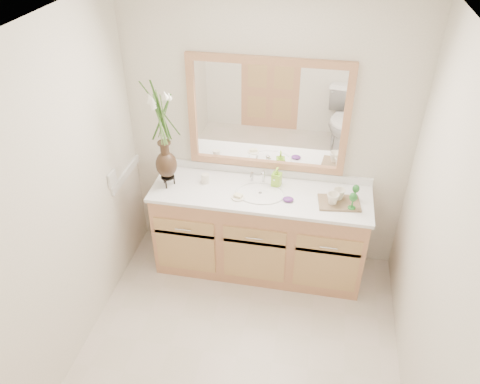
% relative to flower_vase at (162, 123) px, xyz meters
% --- Properties ---
extents(floor, '(2.60, 2.60, 0.00)m').
position_rel_flower_vase_xyz_m(floor, '(0.79, -0.97, -1.41)').
color(floor, beige).
rests_on(floor, ground).
extents(ceiling, '(2.40, 2.60, 0.02)m').
position_rel_flower_vase_xyz_m(ceiling, '(0.79, -0.97, 0.99)').
color(ceiling, white).
rests_on(ceiling, wall_back).
extents(wall_back, '(2.40, 0.02, 2.40)m').
position_rel_flower_vase_xyz_m(wall_back, '(0.79, 0.33, -0.21)').
color(wall_back, white).
rests_on(wall_back, floor).
extents(wall_left, '(0.02, 2.60, 2.40)m').
position_rel_flower_vase_xyz_m(wall_left, '(-0.41, -0.97, -0.21)').
color(wall_left, white).
rests_on(wall_left, floor).
extents(wall_right, '(0.02, 2.60, 2.40)m').
position_rel_flower_vase_xyz_m(wall_right, '(1.99, -0.97, -0.21)').
color(wall_right, white).
rests_on(wall_right, floor).
extents(vanity, '(1.80, 0.55, 0.80)m').
position_rel_flower_vase_xyz_m(vanity, '(0.79, 0.04, -1.01)').
color(vanity, tan).
rests_on(vanity, floor).
extents(counter, '(1.84, 0.57, 0.03)m').
position_rel_flower_vase_xyz_m(counter, '(0.79, 0.04, -0.60)').
color(counter, white).
rests_on(counter, vanity).
extents(sink, '(0.38, 0.34, 0.23)m').
position_rel_flower_vase_xyz_m(sink, '(0.79, 0.02, -0.64)').
color(sink, white).
rests_on(sink, counter).
extents(mirror, '(1.32, 0.04, 0.97)m').
position_rel_flower_vase_xyz_m(mirror, '(0.79, 0.30, -0.01)').
color(mirror, white).
rests_on(mirror, wall_back).
extents(switch_plate, '(0.02, 0.12, 0.12)m').
position_rel_flower_vase_xyz_m(switch_plate, '(-0.40, -0.21, -0.43)').
color(switch_plate, white).
rests_on(switch_plate, wall_left).
extents(flower_vase, '(0.21, 0.21, 0.86)m').
position_rel_flower_vase_xyz_m(flower_vase, '(0.00, 0.00, 0.00)').
color(flower_vase, black).
rests_on(flower_vase, counter).
extents(tumbler, '(0.06, 0.06, 0.08)m').
position_rel_flower_vase_xyz_m(tumbler, '(0.30, 0.10, -0.54)').
color(tumbler, white).
rests_on(tumbler, counter).
extents(soap_dish, '(0.11, 0.11, 0.04)m').
position_rel_flower_vase_xyz_m(soap_dish, '(0.62, -0.08, -0.57)').
color(soap_dish, white).
rests_on(soap_dish, counter).
extents(soap_bottle, '(0.08, 0.08, 0.15)m').
position_rel_flower_vase_xyz_m(soap_bottle, '(0.90, 0.17, -0.51)').
color(soap_bottle, '#90CF30').
rests_on(soap_bottle, counter).
extents(purple_dish, '(0.11, 0.10, 0.03)m').
position_rel_flower_vase_xyz_m(purple_dish, '(1.03, -0.04, -0.57)').
color(purple_dish, '#592776').
rests_on(purple_dish, counter).
extents(tray, '(0.35, 0.26, 0.02)m').
position_rel_flower_vase_xyz_m(tray, '(1.44, -0.00, -0.57)').
color(tray, brown).
rests_on(tray, counter).
extents(mug_left, '(0.13, 0.13, 0.10)m').
position_rel_flower_vase_xyz_m(mug_left, '(1.38, -0.03, -0.52)').
color(mug_left, white).
rests_on(mug_left, tray).
extents(mug_right, '(0.13, 0.13, 0.10)m').
position_rel_flower_vase_xyz_m(mug_right, '(1.43, 0.05, -0.52)').
color(mug_right, white).
rests_on(mug_right, tray).
extents(goblet_front, '(0.06, 0.06, 0.14)m').
position_rel_flower_vase_xyz_m(goblet_front, '(1.53, -0.06, -0.47)').
color(goblet_front, '#246E28').
rests_on(goblet_front, tray).
extents(goblet_back, '(0.06, 0.06, 0.13)m').
position_rel_flower_vase_xyz_m(goblet_back, '(1.55, 0.07, -0.48)').
color(goblet_back, '#246E28').
rests_on(goblet_back, tray).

